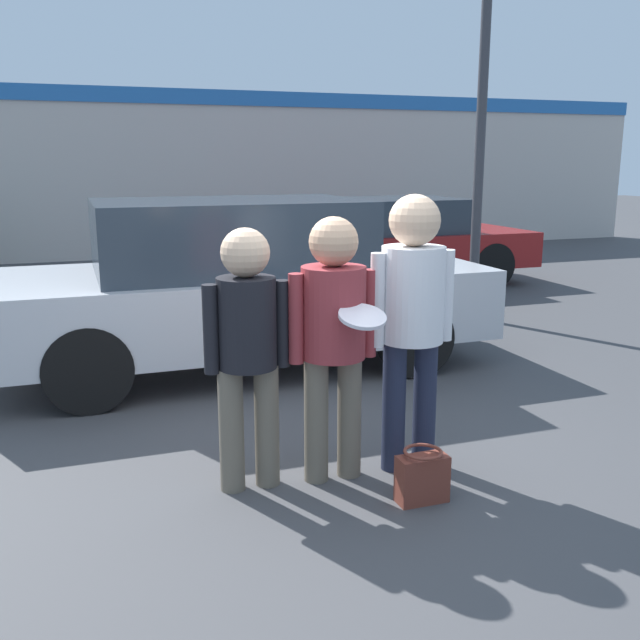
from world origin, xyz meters
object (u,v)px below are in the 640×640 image
object	(u,v)px
person_left	(247,339)
street_lamp	(508,23)
parked_car_near	(238,285)
handbag	(422,477)
person_right	(412,306)
person_middle_with_frisbee	(334,326)
parked_car_far	(386,240)

from	to	relation	value
person_left	street_lamp	world-z (taller)	street_lamp
person_left	parked_car_near	xyz separation A→B (m)	(0.54, 2.55, -0.13)
handbag	person_right	bearing A→B (deg)	72.93
person_left	street_lamp	xyz separation A→B (m)	(4.10, 3.67, 2.58)
person_middle_with_frisbee	person_right	bearing A→B (deg)	-0.72
street_lamp	person_right	bearing A→B (deg)	-129.33
person_left	parked_car_far	xyz separation A→B (m)	(3.82, 6.30, -0.23)
person_right	person_left	bearing A→B (deg)	176.85
person_right	parked_car_near	xyz separation A→B (m)	(-0.51, 2.60, -0.27)
street_lamp	person_middle_with_frisbee	bearing A→B (deg)	-133.86
person_middle_with_frisbee	street_lamp	size ratio (longest dim) A/B	0.29
parked_car_near	person_left	bearing A→B (deg)	-101.88
parked_car_far	street_lamp	world-z (taller)	street_lamp
person_middle_with_frisbee	handbag	world-z (taller)	person_middle_with_frisbee
person_middle_with_frisbee	parked_car_near	world-z (taller)	person_middle_with_frisbee
parked_car_near	street_lamp	distance (m)	4.62
person_left	person_middle_with_frisbee	bearing A→B (deg)	-5.56
person_middle_with_frisbee	parked_car_near	size ratio (longest dim) A/B	0.35
person_right	street_lamp	distance (m)	5.41
street_lamp	person_left	bearing A→B (deg)	-138.16
parked_car_far	parked_car_near	bearing A→B (deg)	-131.16
person_left	person_middle_with_frisbee	world-z (taller)	person_middle_with_frisbee
person_middle_with_frisbee	parked_car_far	size ratio (longest dim) A/B	0.37
person_left	handbag	size ratio (longest dim) A/B	4.94
parked_car_far	street_lamp	bearing A→B (deg)	-83.98
parked_car_near	parked_car_far	world-z (taller)	parked_car_near
person_middle_with_frisbee	parked_car_near	bearing A→B (deg)	89.72
person_right	handbag	xyz separation A→B (m)	(-0.15, -0.47, -0.92)
parked_car_near	handbag	xyz separation A→B (m)	(0.36, -3.08, -0.65)
person_middle_with_frisbee	handbag	xyz separation A→B (m)	(0.38, -0.48, -0.83)
person_left	person_right	xyz separation A→B (m)	(1.04, -0.06, 0.14)
person_left	parked_car_near	distance (m)	2.60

